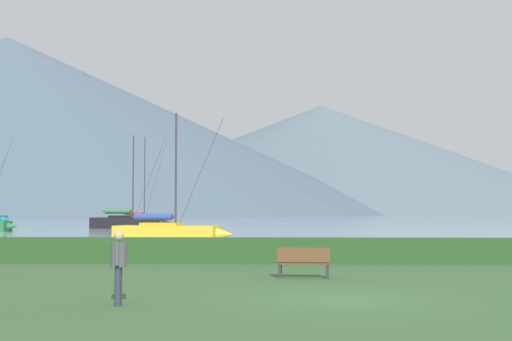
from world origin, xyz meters
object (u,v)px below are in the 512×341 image
(sailboat_slip_7, at_px, (141,221))
(person_standing_walker, at_px, (119,261))
(sailboat_slip_4, at_px, (128,222))
(sailboat_slip_6, at_px, (169,232))
(park_bench_near_path, at_px, (304,261))

(sailboat_slip_7, xyz_separation_m, person_standing_walker, (14.89, -74.99, 0.31))
(sailboat_slip_4, distance_m, sailboat_slip_6, 33.27)
(sailboat_slip_4, xyz_separation_m, sailboat_slip_7, (-1.29, 13.49, -0.09))
(sailboat_slip_7, height_order, park_bench_near_path, sailboat_slip_7)
(park_bench_near_path, relative_size, person_standing_walker, 1.01)
(person_standing_walker, bearing_deg, sailboat_slip_4, 97.09)
(sailboat_slip_6, xyz_separation_m, person_standing_walker, (3.76, -29.72, 0.33))
(sailboat_slip_4, xyz_separation_m, person_standing_walker, (13.60, -61.50, 0.22))
(sailboat_slip_6, bearing_deg, sailboat_slip_7, 112.05)
(sailboat_slip_4, height_order, person_standing_walker, sailboat_slip_4)
(park_bench_near_path, bearing_deg, sailboat_slip_7, 110.27)
(park_bench_near_path, distance_m, person_standing_walker, 7.52)
(person_standing_walker, bearing_deg, sailboat_slip_7, 95.85)
(sailboat_slip_6, distance_m, person_standing_walker, 29.96)
(park_bench_near_path, height_order, person_standing_walker, person_standing_walker)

